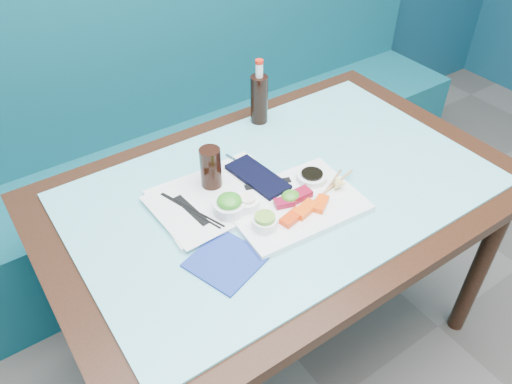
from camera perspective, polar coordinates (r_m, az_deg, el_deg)
booth_bench at (r=2.29m, az=-9.97°, el=4.31°), size 3.00×0.56×1.17m
dining_table at (r=1.54m, az=2.98°, el=-2.02°), size 1.40×0.90×0.75m
glass_top at (r=1.48m, az=3.10°, el=0.47°), size 1.22×0.76×0.01m
sashimi_plate at (r=1.41m, az=4.34°, el=-1.41°), size 0.39×0.29×0.02m
salmon_left at (r=1.34m, az=4.13°, el=-2.94°), size 0.08×0.05×0.02m
salmon_mid at (r=1.37m, az=5.66°, el=-1.98°), size 0.08×0.05×0.02m
salmon_right at (r=1.39m, az=7.39°, el=-1.33°), size 0.07×0.06×0.02m
tuna_left at (r=1.38m, az=3.27°, el=-1.21°), size 0.06×0.05×0.02m
tuna_right at (r=1.41m, az=5.05°, el=-0.31°), size 0.06×0.04×0.02m
seaweed_garnish at (r=1.40m, az=3.97°, el=-0.52°), size 0.06×0.06×0.03m
ramekin_wasabi at (r=1.32m, az=1.02°, el=-3.55°), size 0.08×0.08×0.03m
wasabi_fill at (r=1.30m, az=1.03°, el=-2.92°), size 0.07×0.07×0.01m
ramekin_ginger at (r=1.37m, az=-0.99°, el=-1.33°), size 0.07×0.07×0.03m
ginger_fill at (r=1.36m, az=-0.99°, el=-0.76°), size 0.05×0.05×0.01m
soy_dish at (r=1.48m, az=6.40°, el=1.73°), size 0.12×0.12×0.02m
soy_fill at (r=1.47m, az=6.43°, el=2.09°), size 0.07×0.07×0.01m
lemon_wedge at (r=1.45m, az=9.65°, el=0.98°), size 0.05×0.05×0.04m
chopstick_sleeve at (r=1.46m, az=1.36°, el=0.97°), size 0.14×0.06×0.00m
wooden_chopstick_a at (r=1.45m, az=8.16°, el=0.31°), size 0.19×0.10×0.01m
wooden_chopstick_b at (r=1.45m, az=8.46°, el=0.46°), size 0.22×0.06×0.01m
serving_tray at (r=1.43m, az=-4.26°, el=-0.67°), size 0.37×0.29×0.01m
paper_placemat at (r=1.43m, az=-4.28°, el=-0.44°), size 0.38×0.28×0.00m
seaweed_bowl at (r=1.36m, az=-3.03°, el=-1.76°), size 0.11×0.11×0.04m
seaweed_salad at (r=1.35m, az=-3.07°, el=-1.03°), size 0.08×0.08×0.03m
cola_glass at (r=1.43m, az=-5.20°, el=2.77°), size 0.08×0.08×0.13m
navy_pouch at (r=1.48m, az=0.19°, el=1.70°), size 0.11×0.21×0.02m
fork at (r=1.55m, az=-2.22°, el=3.56°), size 0.03×0.09×0.01m
black_chopstick_a at (r=1.39m, az=-7.56°, el=-2.12°), size 0.07×0.22×0.01m
black_chopstick_b at (r=1.39m, az=-7.27°, el=-1.99°), size 0.08×0.22×0.01m
tray_sleeve at (r=1.39m, az=-7.41°, el=-2.09°), size 0.04×0.15×0.00m
cola_bottle_body at (r=1.73m, az=0.36°, el=10.53°), size 0.07×0.07×0.17m
cola_bottle_neck at (r=1.68m, az=0.38°, el=13.76°), size 0.03×0.03×0.05m
cola_bottle_cap at (r=1.66m, az=0.38°, el=14.67°), size 0.03×0.03×0.01m
blue_napkin at (r=1.27m, az=-3.45°, el=-7.86°), size 0.21×0.21×0.01m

